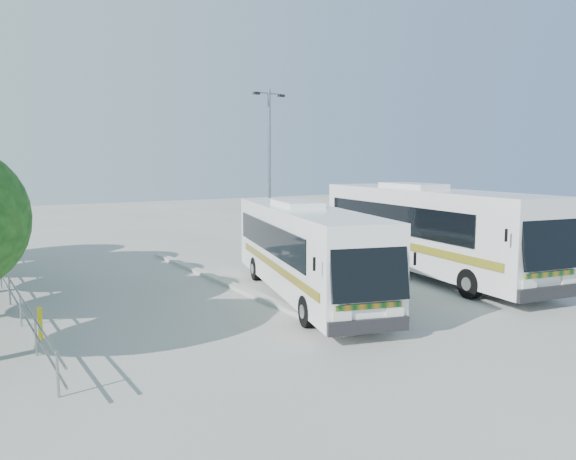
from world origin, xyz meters
TOP-DOWN VIEW (x-y plane):
  - ground at (0.00, 0.00)m, footprint 100.00×100.00m
  - kerb_divider at (-2.30, 2.00)m, footprint 0.40×16.00m
  - railing at (-10.00, 4.00)m, footprint 0.06×22.00m
  - coach_main at (-0.71, -1.32)m, footprint 5.49×11.88m
  - coach_adjacent at (6.04, -0.78)m, footprint 4.74×13.65m
  - lamppost at (4.04, 9.38)m, footprint 2.17×0.53m
  - bollard at (-9.70, -1.60)m, footprint 0.16×0.16m

SIDE VIEW (x-z plane):
  - ground at x=0.00m, z-range 0.00..0.00m
  - kerb_divider at x=-2.30m, z-range 0.00..0.15m
  - bollard at x=-9.70m, z-range 0.00..0.91m
  - railing at x=-10.00m, z-range 0.24..1.24m
  - coach_main at x=-0.71m, z-range 0.16..3.40m
  - coach_adjacent at x=6.04m, z-range 0.18..3.90m
  - lamppost at x=4.04m, z-range 0.46..9.33m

